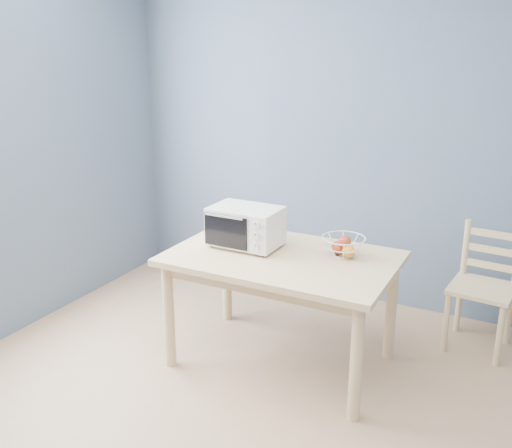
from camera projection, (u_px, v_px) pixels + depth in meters
The scene contains 5 objects.
room at pixel (207, 217), 2.47m from camera, with size 4.01×4.51×2.61m.
dining_table at pixel (282, 270), 3.59m from camera, with size 1.40×0.90×0.75m.
toaster_oven at pixel (243, 226), 3.69m from camera, with size 0.45×0.33×0.26m.
fruit_basket at pixel (344, 246), 3.52m from camera, with size 0.36×0.36×0.14m.
dining_chair at pixel (483, 289), 3.87m from camera, with size 0.44×0.44×0.85m.
Camera 1 is at (1.27, -2.00, 2.02)m, focal length 40.00 mm.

